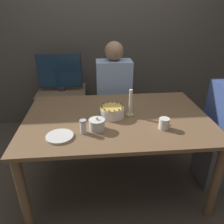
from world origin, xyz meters
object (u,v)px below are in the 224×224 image
person_woman_floral (223,136)px  tv_monitor (60,72)px  cake (112,112)px  candle (130,106)px  sugar_bowl (97,124)px  person_man_blue_shirt (114,102)px  sugar_shaker (83,127)px

person_woman_floral → tv_monitor: bearing=55.1°
cake → candle: 0.17m
person_woman_floral → tv_monitor: size_ratio=2.14×
cake → person_woman_floral: 1.08m
sugar_bowl → tv_monitor: tv_monitor is taller
sugar_bowl → candle: 0.37m
sugar_bowl → person_woman_floral: size_ratio=0.10×
cake → sugar_bowl: (-0.14, -0.21, -0.00)m
person_woman_floral → tv_monitor: 2.00m
cake → person_woman_floral: (1.04, -0.06, -0.27)m
cake → person_woman_floral: bearing=-3.0°
sugar_bowl → tv_monitor: 1.36m
person_man_blue_shirt → person_woman_floral: (0.96, -0.77, -0.04)m
sugar_bowl → sugar_shaker: bearing=-157.2°
sugar_shaker → tv_monitor: 1.37m
cake → sugar_bowl: size_ratio=1.64×
candle → person_man_blue_shirt: person_man_blue_shirt is taller
tv_monitor → sugar_shaker: bearing=-76.0°
cake → candle: candle is taller
sugar_bowl → tv_monitor: (-0.43, 1.29, 0.07)m
sugar_shaker → candle: candle is taller
candle → person_man_blue_shirt: 0.78m
cake → sugar_bowl: 0.25m
sugar_shaker → candle: 0.47m
cake → sugar_shaker: bearing=-133.1°
cake → tv_monitor: 1.22m
person_man_blue_shirt → candle: bearing=95.6°
sugar_bowl → person_woman_floral: bearing=7.6°
cake → person_man_blue_shirt: person_man_blue_shirt is taller
candle → person_woman_floral: size_ratio=0.20×
sugar_shaker → person_woman_floral: bearing=8.9°
person_woman_floral → cake: bearing=87.0°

